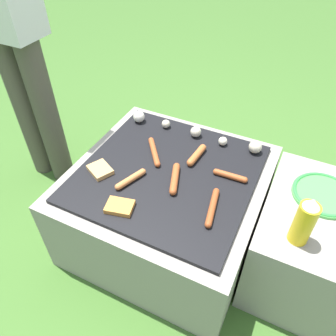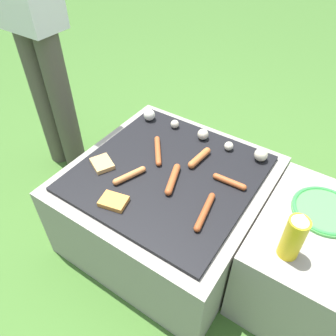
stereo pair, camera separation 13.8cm
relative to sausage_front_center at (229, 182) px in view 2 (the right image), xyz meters
name	(u,v)px [view 2 (the right image)]	position (x,y,z in m)	size (l,w,h in m)	color
ground_plane	(168,232)	(-0.25, -0.08, -0.44)	(14.00, 14.00, 0.00)	#3D6628
grill	(168,205)	(-0.25, -0.08, -0.23)	(0.81, 0.81, 0.43)	gray
side_ledge	(302,259)	(0.36, -0.02, -0.23)	(0.39, 0.58, 0.43)	gray
sausage_mid_left	(199,158)	(-0.17, 0.06, 0.00)	(0.04, 0.15, 0.03)	#B7602D
sausage_front_right	(130,176)	(-0.36, -0.20, 0.00)	(0.07, 0.15, 0.03)	#C6753D
sausage_mid_right	(158,151)	(-0.36, 0.00, 0.00)	(0.13, 0.16, 0.03)	#A34C23
sausage_back_center	(205,212)	(-0.01, -0.19, 0.00)	(0.06, 0.19, 0.03)	#93421E
sausage_front_center	(229,182)	(0.00, 0.00, 0.00)	(0.15, 0.03, 0.03)	#A34C23
sausage_front_left	(173,179)	(-0.20, -0.12, 0.00)	(0.08, 0.17, 0.03)	#A34C23
bread_slice_center	(114,201)	(-0.32, -0.34, 0.00)	(0.12, 0.10, 0.02)	#D18438
bread_slice_right	(102,164)	(-0.51, -0.20, 0.00)	(0.13, 0.12, 0.02)	tan
mushroom_row	(202,134)	(-0.24, 0.20, 0.01)	(0.65, 0.08, 0.06)	silver
plate_colorful	(325,210)	(0.36, 0.07, 0.00)	(0.24, 0.24, 0.02)	#4CB24C
condiment_bottle	(294,236)	(0.30, -0.19, 0.08)	(0.07, 0.07, 0.20)	gold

